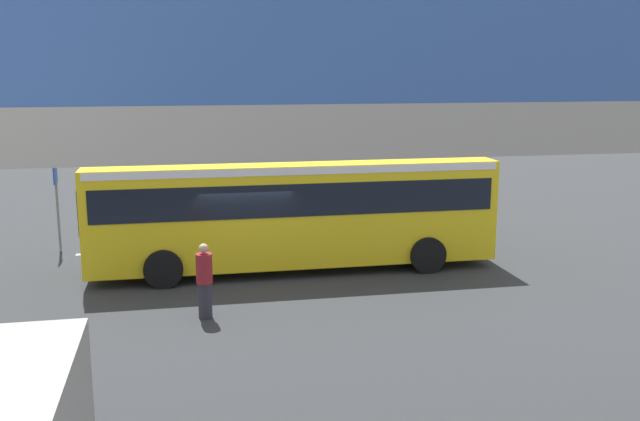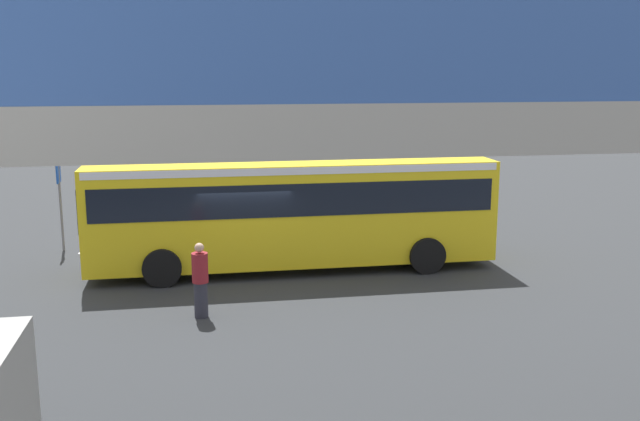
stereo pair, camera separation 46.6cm
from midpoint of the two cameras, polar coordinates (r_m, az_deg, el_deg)
name	(u,v)px [view 2 (the right image)]	position (r m, az deg, el deg)	size (l,w,h in m)	color
ground	(244,273)	(20.54, -5.43, -4.98)	(80.00, 80.00, 0.00)	#2D3033
city_bus	(292,204)	(20.59, -1.61, 0.50)	(11.54, 2.85, 3.15)	yellow
pedestrian	(200,281)	(16.88, -8.75, -5.56)	(0.38, 0.38, 1.79)	#2D2D38
traffic_sign	(60,192)	(23.87, -19.54, 1.37)	(0.08, 0.60, 2.80)	slate
lane_dash_leftmost	(357,241)	(24.10, 3.50, -2.48)	(2.00, 0.20, 0.01)	silver
lane_dash_left	(238,246)	(23.51, -6.03, -2.88)	(2.00, 0.20, 0.01)	silver
lane_dash_centre	(111,252)	(23.60, -15.78, -3.20)	(2.00, 0.20, 0.01)	silver
pedestrian_overpass	(313,156)	(7.73, 1.18, 4.38)	(27.41, 2.60, 6.55)	#9E9E99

